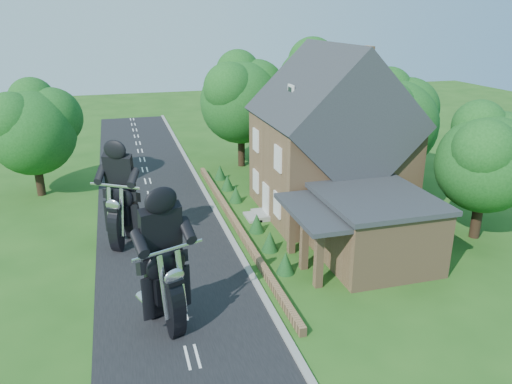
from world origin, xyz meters
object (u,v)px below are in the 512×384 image
object	(u,v)px
annex	(372,227)
motorcycle_follow	(125,230)
house	(330,143)
garden_wall	(236,224)
motorcycle_lead	(166,308)

from	to	relation	value
annex	motorcycle_follow	bearing A→B (deg)	156.85
house	annex	xyz separation A→B (m)	(-0.62, -6.80, -2.58)
house	annex	bearing A→B (deg)	-95.24
house	motorcycle_follow	bearing A→B (deg)	-172.02
garden_wall	motorcycle_lead	bearing A→B (deg)	-119.22
annex	garden_wall	bearing A→B (deg)	133.84
garden_wall	annex	world-z (taller)	annex
house	motorcycle_lead	xyz separation A→B (m)	(-11.16, -9.87, -3.45)
garden_wall	house	distance (m)	7.52
motorcycle_lead	motorcycle_follow	bearing A→B (deg)	-101.81
motorcycle_follow	annex	bearing A→B (deg)	-171.15
house	motorcycle_lead	world-z (taller)	house
garden_wall	motorcycle_follow	world-z (taller)	motorcycle_follow
garden_wall	motorcycle_lead	world-z (taller)	motorcycle_lead
garden_wall	annex	bearing A→B (deg)	-46.16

